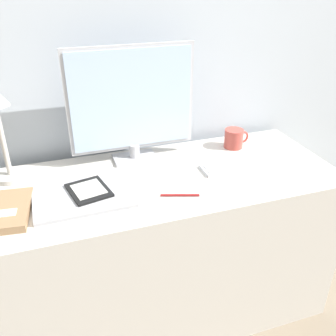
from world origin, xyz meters
The scene contains 9 objects.
wall_back centered at (0.00, 0.58, 1.20)m, with size 3.60×0.05×2.40m.
desk centered at (0.00, 0.21, 0.36)m, with size 1.39×0.58×0.72m.
monitor centered at (-0.08, 0.41, 0.97)m, with size 0.52×0.11×0.48m.
keyboard centered at (0.33, 0.19, 0.73)m, with size 0.34×0.10×0.01m.
laptop centered at (-0.33, 0.15, 0.73)m, with size 0.35×0.24×0.02m.
ereader centered at (-0.31, 0.16, 0.75)m, with size 0.16×0.19×0.01m.
notebook centered at (-0.60, 0.14, 0.73)m, with size 0.21×0.26×0.03m.
coffee_mug centered at (0.39, 0.38, 0.76)m, with size 0.12×0.09×0.09m.
pen centered at (0.01, 0.06, 0.73)m, with size 0.14×0.05×0.01m.
Camera 1 is at (-0.40, -1.02, 1.46)m, focal length 40.00 mm.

